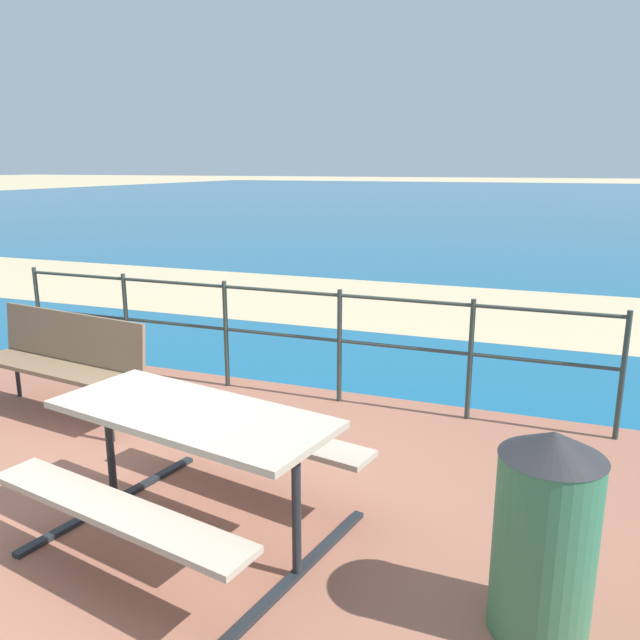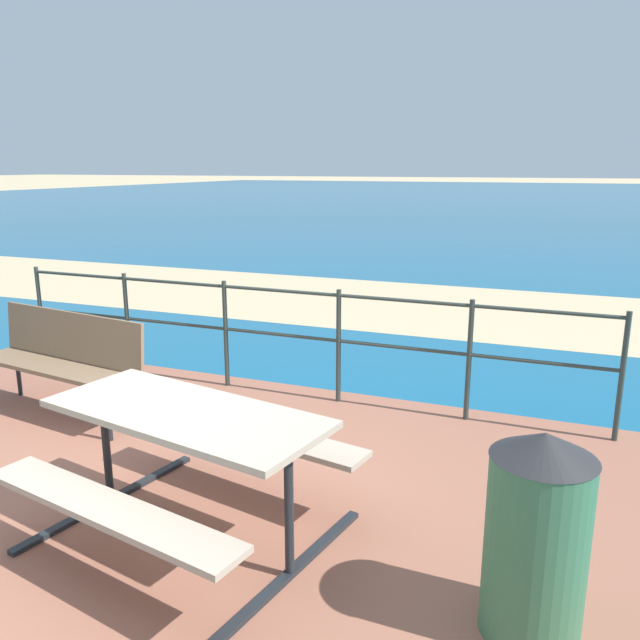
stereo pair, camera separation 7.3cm
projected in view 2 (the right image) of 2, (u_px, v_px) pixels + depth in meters
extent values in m
plane|color=tan|center=(124.00, 523.00, 3.99)|extent=(240.00, 240.00, 0.00)
cube|color=#935B47|center=(124.00, 518.00, 3.98)|extent=(6.40, 5.20, 0.06)
cube|color=#145B84|center=(530.00, 201.00, 40.11)|extent=(90.00, 90.00, 0.01)
cube|color=tan|center=(399.00, 304.00, 10.23)|extent=(54.04, 4.30, 0.01)
cube|color=tan|center=(185.00, 413.00, 3.56)|extent=(1.78, 1.00, 0.04)
cube|color=tan|center=(107.00, 509.00, 3.17)|extent=(1.69, 0.57, 0.04)
cube|color=tan|center=(250.00, 430.00, 4.11)|extent=(1.69, 0.57, 0.04)
cylinder|color=#1E2328|center=(106.00, 447.00, 4.03)|extent=(0.06, 0.06, 0.78)
cube|color=#1E2328|center=(111.00, 500.00, 4.12)|extent=(0.33, 1.39, 0.03)
cylinder|color=#1E2328|center=(289.00, 511.00, 3.28)|extent=(0.06, 0.06, 0.78)
cube|color=#1E2328|center=(290.00, 574.00, 3.37)|extent=(0.33, 1.39, 0.03)
cube|color=#7A6047|center=(57.00, 367.00, 5.43)|extent=(1.75, 0.63, 0.04)
cube|color=#7A6047|center=(71.00, 336.00, 5.53)|extent=(1.70, 0.31, 0.43)
cylinder|color=#1E2328|center=(18.00, 373.00, 5.98)|extent=(0.04, 0.04, 0.45)
cylinder|color=#1E2328|center=(109.00, 414.00, 4.99)|extent=(0.04, 0.04, 0.45)
cylinder|color=#1E2328|center=(137.00, 402.00, 5.24)|extent=(0.04, 0.04, 0.45)
cylinder|color=#2D3833|center=(41.00, 314.00, 7.02)|extent=(0.04, 0.04, 1.06)
cylinder|color=#2D3833|center=(127.00, 323.00, 6.60)|extent=(0.04, 0.04, 1.06)
cylinder|color=#2D3833|center=(226.00, 334.00, 6.18)|extent=(0.04, 0.04, 1.06)
cylinder|color=#2D3833|center=(338.00, 346.00, 5.76)|extent=(0.04, 0.04, 1.06)
cylinder|color=#2D3833|center=(469.00, 361.00, 5.34)|extent=(0.04, 0.04, 1.06)
cylinder|color=#2D3833|center=(622.00, 377.00, 4.92)|extent=(0.04, 0.04, 1.06)
cylinder|color=#2D3833|center=(279.00, 291.00, 5.86)|extent=(5.90, 0.03, 0.03)
cylinder|color=#2D3833|center=(280.00, 335.00, 5.96)|extent=(5.90, 0.03, 0.03)
cylinder|color=#386B47|center=(535.00, 547.00, 2.88)|extent=(0.47, 0.47, 0.89)
cone|color=#262628|center=(545.00, 445.00, 2.76)|extent=(0.47, 0.47, 0.12)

